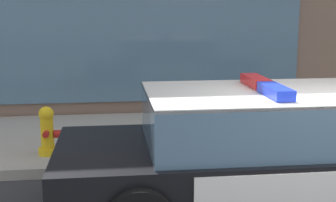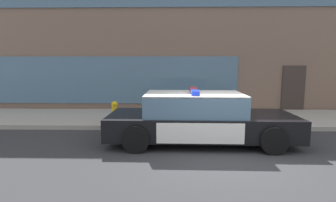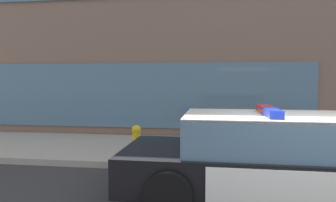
# 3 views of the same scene
# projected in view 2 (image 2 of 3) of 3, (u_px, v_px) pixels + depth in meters

# --- Properties ---
(ground) EXTENTS (48.00, 48.00, 0.00)m
(ground) POSITION_uv_depth(u_px,v_px,m) (228.00, 155.00, 6.28)
(ground) COLOR #303033
(sidewalk) EXTENTS (48.00, 3.27, 0.15)m
(sidewalk) POSITION_uv_depth(u_px,v_px,m) (207.00, 118.00, 10.19)
(sidewalk) COLOR #A39E93
(sidewalk) RESTS_ON ground
(storefront_building) EXTENTS (20.57, 9.79, 7.14)m
(storefront_building) POSITION_uv_depth(u_px,v_px,m) (160.00, 41.00, 16.21)
(storefront_building) COLOR #7A6051
(storefront_building) RESTS_ON ground
(police_cruiser) EXTENTS (5.11, 2.15, 1.49)m
(police_cruiser) POSITION_uv_depth(u_px,v_px,m) (199.00, 118.00, 7.27)
(police_cruiser) COLOR black
(police_cruiser) RESTS_ON ground
(fire_hydrant) EXTENTS (0.34, 0.39, 0.73)m
(fire_hydrant) POSITION_uv_depth(u_px,v_px,m) (115.00, 112.00, 9.23)
(fire_hydrant) COLOR gold
(fire_hydrant) RESTS_ON sidewalk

